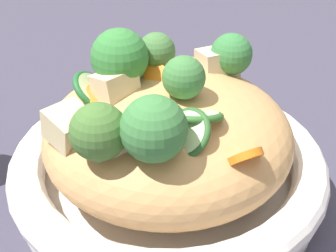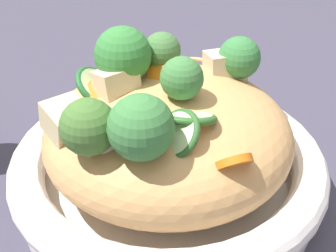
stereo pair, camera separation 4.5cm
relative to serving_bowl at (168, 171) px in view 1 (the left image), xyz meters
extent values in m
plane|color=#3B3849|center=(0.00, 0.00, -0.03)|extent=(3.00, 3.00, 0.00)
cylinder|color=white|center=(0.00, 0.00, -0.02)|extent=(0.28, 0.28, 0.02)
torus|color=white|center=(0.00, 0.00, 0.01)|extent=(0.29, 0.29, 0.03)
ellipsoid|color=tan|center=(0.00, 0.00, 0.04)|extent=(0.22, 0.22, 0.10)
torus|color=tan|center=(0.00, 0.00, 0.07)|extent=(0.08, 0.08, 0.03)
torus|color=tan|center=(-0.04, -0.05, 0.06)|extent=(0.09, 0.09, 0.03)
torus|color=tan|center=(-0.02, 0.01, 0.07)|extent=(0.09, 0.09, 0.02)
cone|color=#92AC70|center=(-0.01, -0.04, 0.08)|extent=(0.02, 0.02, 0.02)
sphere|color=#43723B|center=(-0.01, -0.04, 0.11)|extent=(0.04, 0.04, 0.03)
cone|color=#98B16B|center=(-0.08, -0.03, 0.07)|extent=(0.02, 0.02, 0.02)
sphere|color=#35763C|center=(-0.08, -0.03, 0.09)|extent=(0.05, 0.05, 0.04)
cone|color=#8CAD6B|center=(0.03, -0.03, 0.08)|extent=(0.03, 0.03, 0.02)
sphere|color=#347A38|center=(0.03, -0.03, 0.11)|extent=(0.06, 0.06, 0.05)
cone|color=#9AAC72|center=(0.08, 0.04, 0.07)|extent=(0.03, 0.02, 0.02)
sphere|color=#426C30|center=(0.08, 0.04, 0.09)|extent=(0.06, 0.06, 0.04)
cone|color=#9AAE76|center=(0.04, 0.06, 0.07)|extent=(0.03, 0.03, 0.02)
sphere|color=#3A783C|center=(0.04, 0.06, 0.10)|extent=(0.07, 0.07, 0.05)
cone|color=#90B169|center=(-0.01, 0.02, 0.09)|extent=(0.02, 0.02, 0.01)
sphere|color=#3D763C|center=(-0.01, 0.02, 0.11)|extent=(0.05, 0.05, 0.04)
cylinder|color=orange|center=(0.00, -0.02, 0.09)|extent=(0.03, 0.03, 0.02)
cylinder|color=orange|center=(-0.02, 0.09, 0.07)|extent=(0.03, 0.02, 0.03)
cylinder|color=orange|center=(0.05, -0.02, 0.08)|extent=(0.03, 0.03, 0.02)
cylinder|color=beige|center=(-0.01, -0.07, 0.08)|extent=(0.05, 0.05, 0.02)
torus|color=#2E532D|center=(-0.01, -0.07, 0.08)|extent=(0.06, 0.06, 0.03)
cylinder|color=beige|center=(0.00, 0.05, 0.09)|extent=(0.05, 0.05, 0.02)
torus|color=#2C5E25|center=(0.00, 0.05, 0.09)|extent=(0.06, 0.06, 0.02)
cylinder|color=beige|center=(0.01, 0.06, 0.08)|extent=(0.04, 0.04, 0.03)
torus|color=#2B5927|center=(0.01, 0.06, 0.08)|extent=(0.04, 0.05, 0.03)
cylinder|color=beige|center=(0.05, -0.04, 0.08)|extent=(0.04, 0.05, 0.03)
torus|color=#215C2B|center=(0.05, -0.04, 0.08)|extent=(0.05, 0.05, 0.03)
cube|color=beige|center=(0.04, -0.02, 0.09)|extent=(0.04, 0.04, 0.03)
cube|color=beige|center=(0.09, 0.00, 0.08)|extent=(0.04, 0.05, 0.03)
cube|color=beige|center=(0.07, 0.04, 0.08)|extent=(0.03, 0.03, 0.02)
cube|color=beige|center=(-0.07, -0.03, 0.08)|extent=(0.04, 0.03, 0.03)
camera|label=1|loc=(0.17, 0.33, 0.30)|focal=53.81mm
camera|label=2|loc=(0.13, 0.35, 0.30)|focal=53.81mm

